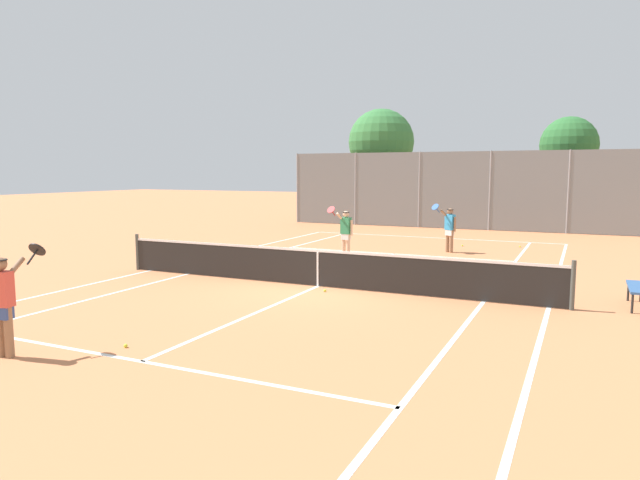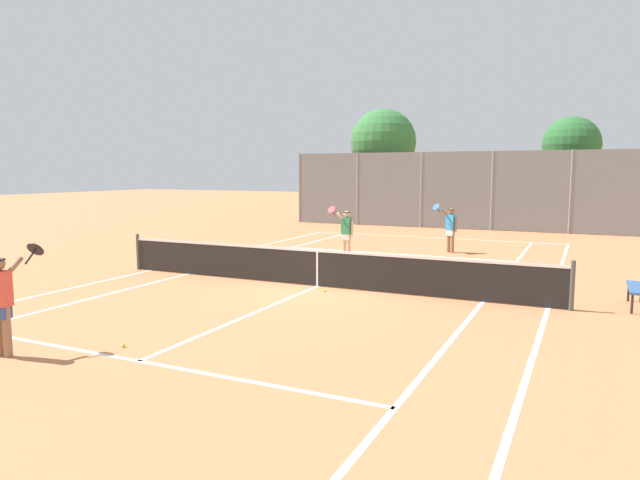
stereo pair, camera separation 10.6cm
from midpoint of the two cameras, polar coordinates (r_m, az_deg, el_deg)
name	(u,v)px [view 2 (the right image)]	position (r m, az deg, el deg)	size (l,w,h in m)	color
ground_plane	(317,286)	(14.61, -0.06, -4.66)	(120.00, 120.00, 0.00)	#CC7A4C
court_line_markings	(317,286)	(14.61, -0.06, -4.65)	(11.10, 23.90, 0.01)	silver
tennis_net	(317,267)	(14.52, -0.06, -2.69)	(12.00, 0.10, 1.07)	#474C47
player_near_side	(1,299)	(10.29, -29.03, -5.18)	(0.57, 0.81, 1.77)	#936B4C
player_far_left	(346,231)	(19.29, 2.80, 0.93)	(0.76, 0.72, 1.77)	beige
player_far_right	(451,227)	(21.10, 13.06, 1.27)	(0.87, 0.66, 1.77)	#936B4C
loose_tennis_ball_0	(276,269)	(16.96, -4.22, -2.95)	(0.07, 0.07, 0.07)	#D1DB33
loose_tennis_ball_1	(324,291)	(13.96, 0.65, -5.08)	(0.07, 0.07, 0.07)	#D1DB33
loose_tennis_ball_2	(464,246)	(23.04, 14.30, -0.54)	(0.07, 0.07, 0.07)	#D1DB33
loose_tennis_ball_4	(521,247)	(23.33, 19.63, -0.64)	(0.07, 0.07, 0.07)	#D1DB33
loose_tennis_ball_5	(123,345)	(10.21, -18.78, -9.94)	(0.07, 0.07, 0.07)	#D1DB33
courtside_bench	(637,289)	(14.07, 29.35, -4.31)	(0.36, 1.50, 0.47)	#33598C
back_fence	(456,190)	(29.86, 13.50, 4.86)	(17.97, 0.08, 3.94)	gray
tree_behind_left	(384,144)	(34.00, 6.54, 9.56)	(3.84, 3.84, 6.56)	brown
tree_behind_right	(571,146)	(32.57, 23.90, 8.56)	(2.91, 2.91, 5.75)	brown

